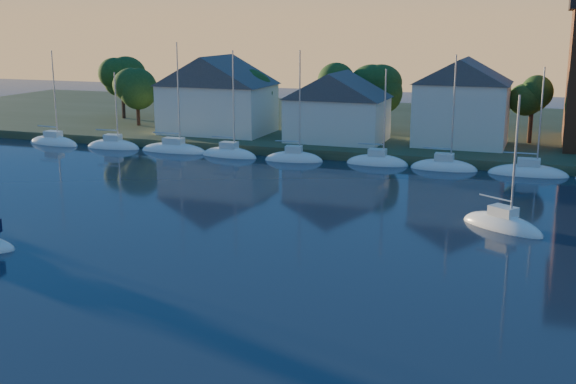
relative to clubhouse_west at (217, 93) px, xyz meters
The scene contains 9 objects.
ground 62.32m from the clubhouse_west, 69.23° to the right, with size 260.00×260.00×0.00m, color black.
shoreline_land 28.43m from the clubhouse_west, 37.69° to the left, with size 160.00×50.00×2.00m, color #343F24.
wooden_dock 23.56m from the clubhouse_west, 15.26° to the right, with size 120.00×3.00×1.00m, color brown.
clubhouse_west is the anchor object (origin of this frame).
clubhouse_centre 16.05m from the clubhouse_west, ahead, with size 11.55×8.40×8.08m.
clubhouse_east 30.02m from the clubhouse_west, ahead, with size 10.50×8.40×9.80m.
tree_line 24.55m from the clubhouse_west, 11.77° to the left, with size 93.40×5.40×8.90m.
moored_fleet 17.64m from the clubhouse_west, 32.73° to the right, with size 71.50×2.40×12.05m.
drifting_sailboat_right 47.38m from the clubhouse_west, 38.42° to the right, with size 6.94×5.51×10.88m.
Camera 1 is at (17.56, -24.23, 14.75)m, focal length 45.00 mm.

